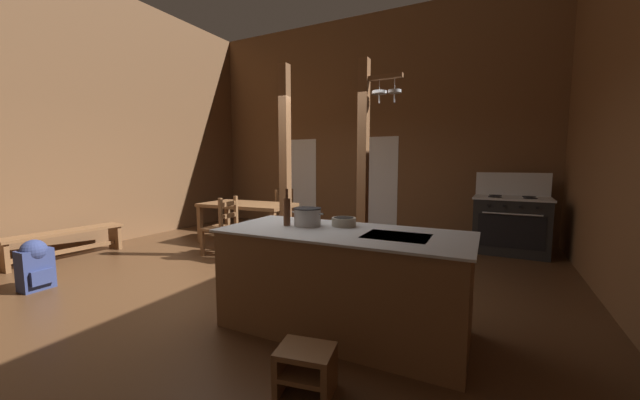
{
  "coord_description": "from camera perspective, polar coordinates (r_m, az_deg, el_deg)",
  "views": [
    {
      "loc": [
        2.62,
        -3.54,
        1.48
      ],
      "look_at": [
        0.46,
        0.73,
        0.97
      ],
      "focal_mm": 19.33,
      "sensor_mm": 36.0,
      "label": 1
    }
  ],
  "objects": [
    {
      "name": "ground_plane",
      "position": [
        4.66,
        -9.38,
        -13.16
      ],
      "size": [
        8.22,
        8.27,
        0.1
      ],
      "primitive_type": "cube",
      "color": "#4C301C"
    },
    {
      "name": "step_stool",
      "position": [
        2.47,
        -2.4,
        -25.81
      ],
      "size": [
        0.4,
        0.34,
        0.3
      ],
      "color": "brown",
      "rests_on": "ground_plane"
    },
    {
      "name": "bench_along_left_wall",
      "position": [
        6.68,
        -36.56,
        -5.22
      ],
      "size": [
        0.46,
        1.65,
        0.44
      ],
      "color": "brown",
      "rests_on": "ground_plane"
    },
    {
      "name": "mixing_bowl_on_counter",
      "position": [
        3.24,
        3.96,
        -3.62
      ],
      "size": [
        0.23,
        0.23,
        0.08
      ],
      "color": "#B2A893",
      "rests_on": "kitchen_island"
    },
    {
      "name": "wall_back",
      "position": [
        7.84,
        7.34,
        12.16
      ],
      "size": [
        8.22,
        0.14,
        4.63
      ],
      "primitive_type": "cube",
      "color": "brown",
      "rests_on": "ground_plane"
    },
    {
      "name": "ladderback_chair_near_window",
      "position": [
        5.79,
        -15.92,
        -4.38
      ],
      "size": [
        0.47,
        0.47,
        0.95
      ],
      "color": "brown",
      "rests_on": "ground_plane"
    },
    {
      "name": "stove_range",
      "position": [
        6.52,
        28.99,
        -3.48
      ],
      "size": [
        1.16,
        0.84,
        1.32
      ],
      "color": "black",
      "rests_on": "ground_plane"
    },
    {
      "name": "ladderback_chair_by_post",
      "position": [
        7.04,
        -5.25,
        -2.33
      ],
      "size": [
        0.57,
        0.57,
        0.95
      ],
      "color": "brown",
      "rests_on": "ground_plane"
    },
    {
      "name": "dining_table",
      "position": [
        6.54,
        -11.91,
        -1.31
      ],
      "size": [
        1.75,
        0.99,
        0.74
      ],
      "color": "brown",
      "rests_on": "ground_plane"
    },
    {
      "name": "backpack",
      "position": [
        5.29,
        -39.68,
        -8.08
      ],
      "size": [
        0.31,
        0.32,
        0.6
      ],
      "color": "navy",
      "rests_on": "ground_plane"
    },
    {
      "name": "glazed_door_back_left",
      "position": [
        8.45,
        -3.69,
        3.01
      ],
      "size": [
        1.0,
        0.01,
        2.05
      ],
      "primitive_type": "cube",
      "color": "white",
      "rests_on": "ground_plane"
    },
    {
      "name": "bottle_tall_on_counter",
      "position": [
        3.25,
        -5.51,
        -1.84
      ],
      "size": [
        0.07,
        0.07,
        0.35
      ],
      "color": "#56331E",
      "rests_on": "kitchen_island"
    },
    {
      "name": "kitchen_island",
      "position": [
        3.14,
        3.72,
        -13.19
      ],
      "size": [
        2.17,
        0.98,
        0.9
      ],
      "color": "brown",
      "rests_on": "ground_plane"
    },
    {
      "name": "wall_left",
      "position": [
        7.36,
        -34.77,
        11.53
      ],
      "size": [
        0.14,
        8.27,
        4.63
      ],
      "primitive_type": "cube",
      "color": "brown",
      "rests_on": "ground_plane"
    },
    {
      "name": "support_post_center",
      "position": [
        5.43,
        -5.79,
        6.15
      ],
      "size": [
        0.14,
        0.14,
        2.98
      ],
      "color": "brown",
      "rests_on": "ground_plane"
    },
    {
      "name": "glazed_panel_back_right",
      "position": [
        7.62,
        9.65,
        2.59
      ],
      "size": [
        0.84,
        0.01,
        2.05
      ],
      "primitive_type": "cube",
      "color": "white",
      "rests_on": "ground_plane"
    },
    {
      "name": "support_post_with_pot_rack",
      "position": [
        5.15,
        7.44,
        7.31
      ],
      "size": [
        0.63,
        0.21,
        2.98
      ],
      "color": "brown",
      "rests_on": "ground_plane"
    },
    {
      "name": "stockpot_on_counter",
      "position": [
        3.24,
        -2.1,
        -2.8
      ],
      "size": [
        0.33,
        0.26,
        0.17
      ],
      "color": "silver",
      "rests_on": "kitchen_island"
    }
  ]
}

